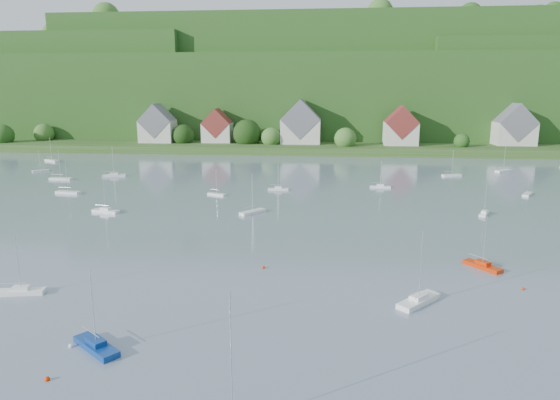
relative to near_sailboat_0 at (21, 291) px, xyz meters
name	(u,v)px	position (x,y,z in m)	size (l,w,h in m)	color
far_shore_strip	(291,144)	(21.00, 163.54, 1.08)	(600.00, 60.00, 3.00)	#2D4B1C
forested_ridge	(301,93)	(21.40, 232.11, 22.47)	(620.00, 181.22, 69.89)	#184516
village_building_0	(158,127)	(-34.00, 150.54, 9.09)	(14.00, 10.40, 16.00)	beige
village_building_1	(217,128)	(-9.00, 152.54, 8.33)	(12.00, 9.36, 14.00)	beige
village_building_2	(301,126)	(26.00, 151.54, 9.85)	(16.00, 11.44, 18.00)	beige
village_building_3	(401,129)	(66.00, 149.54, 9.01)	(13.00, 10.40, 15.50)	beige
village_building_4	(514,128)	(111.00, 153.54, 9.17)	(15.00, 10.40, 16.50)	beige
near_sailboat_0	(21,291)	(0.00, 0.00, 0.00)	(5.72, 2.56, 7.46)	white
near_sailboat_1	(96,345)	(15.31, -12.05, 0.02)	(5.95, 5.12, 8.32)	navy
near_sailboat_3	(419,300)	(48.32, 1.83, 0.04)	(5.78, 6.08, 8.85)	white
near_sailboat_5	(483,265)	(59.42, 14.91, 0.00)	(4.68, 5.45, 7.62)	red
mooring_buoy_0	(47,380)	(13.46, -17.55, -0.42)	(0.47, 0.47, 0.47)	#E62E00
mooring_buoy_1	(71,347)	(12.60, -11.86, -0.42)	(0.44, 0.44, 0.44)	white
mooring_buoy_2	(523,290)	(62.18, 7.37, -0.42)	(0.40, 0.40, 0.40)	#E62E00
mooring_buoy_3	(263,268)	(28.57, 11.87, -0.42)	(0.46, 0.46, 0.46)	#E62E00
far_sailboat_cluster	(272,181)	(22.26, 78.04, -0.04)	(192.91, 73.88, 8.71)	white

